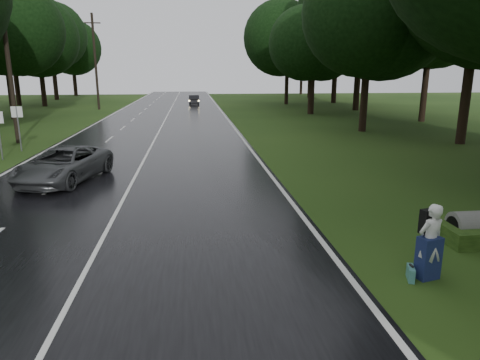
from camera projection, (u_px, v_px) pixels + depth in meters
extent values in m
plane|color=#294614|center=(84.00, 276.00, 9.55)|extent=(160.00, 160.00, 0.00)
cube|color=black|center=(155.00, 139.00, 28.82)|extent=(12.00, 140.00, 0.04)
cube|color=silver|center=(155.00, 138.00, 28.81)|extent=(0.12, 140.00, 0.01)
imported|color=#414345|center=(64.00, 164.00, 17.50)|extent=(3.48, 5.39, 1.38)
imported|color=black|center=(194.00, 100.00, 58.65)|extent=(1.38, 3.83, 1.26)
imported|color=silver|center=(430.00, 242.00, 9.25)|extent=(0.70, 0.55, 1.70)
cube|color=navy|center=(428.00, 258.00, 9.34)|extent=(0.54, 0.43, 0.95)
cube|color=black|center=(429.00, 221.00, 9.39)|extent=(0.42, 0.29, 0.54)
cube|color=teal|center=(411.00, 273.00, 9.33)|extent=(0.25, 0.44, 0.30)
cylinder|color=slate|center=(478.00, 239.00, 11.64)|extent=(1.58, 0.79, 0.79)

